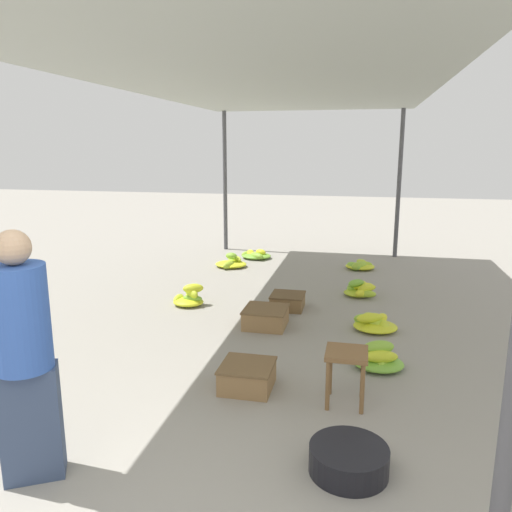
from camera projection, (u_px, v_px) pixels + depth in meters
canopy_post_back_left at (225, 182)px, 10.08m from camera, size 0.08×0.08×2.77m
canopy_post_back_right at (399, 185)px, 9.37m from camera, size 0.08×0.08×2.77m
canopy_tarp at (273, 84)px, 5.69m from camera, size 3.80×8.21×0.04m
vendor_foreground at (24, 355)px, 3.06m from camera, size 0.47×0.47×1.62m
stool at (346, 362)px, 4.07m from camera, size 0.34×0.34×0.47m
basin_black at (349, 460)px, 3.25m from camera, size 0.52×0.52×0.18m
banana_pile_left_0 at (189, 297)px, 6.70m from camera, size 0.44×0.39×0.30m
banana_pile_left_1 at (231, 263)px, 8.83m from camera, size 0.56×0.68×0.26m
banana_pile_left_2 at (255, 255)px, 9.50m from camera, size 0.60×0.54×0.18m
banana_pile_right_0 at (374, 323)px, 5.79m from camera, size 0.51×0.46×0.22m
banana_pile_right_1 at (378, 359)px, 4.79m from camera, size 0.50×0.42×0.27m
banana_pile_right_2 at (360, 289)px, 7.09m from camera, size 0.48×0.52×0.25m
banana_pile_right_3 at (359, 266)px, 8.65m from camera, size 0.51×0.56×0.16m
crate_near at (266, 317)px, 5.90m from camera, size 0.50×0.50×0.22m
crate_mid at (247, 376)px, 4.38m from camera, size 0.46×0.46×0.22m
crate_far at (288, 301)px, 6.55m from camera, size 0.43×0.43×0.20m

